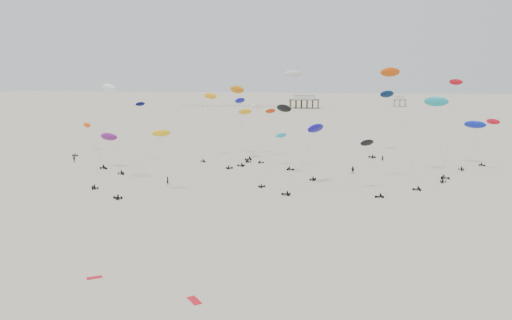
% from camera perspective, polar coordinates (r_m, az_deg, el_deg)
% --- Properties ---
extents(ground_plane, '(900.00, 900.00, 0.00)m').
position_cam_1_polar(ground_plane, '(213.88, 5.13, 3.20)').
color(ground_plane, beige).
extents(pavilion_main, '(21.00, 13.00, 9.80)m').
position_cam_1_polar(pavilion_main, '(363.36, 5.53, 6.57)').
color(pavilion_main, brown).
rests_on(pavilion_main, ground).
extents(pavilion_small, '(9.00, 7.00, 8.00)m').
position_cam_1_polar(pavilion_small, '(394.65, 16.12, 6.38)').
color(pavilion_small, brown).
rests_on(pavilion_small, ground).
extents(pier_fence, '(80.20, 0.20, 1.50)m').
position_cam_1_polar(pier_fence, '(371.11, -2.55, 6.14)').
color(pier_fence, black).
rests_on(pier_fence, ground).
extents(rig_0, '(9.54, 3.88, 13.83)m').
position_cam_1_polar(rig_0, '(139.04, 24.34, 2.17)').
color(rig_0, black).
rests_on(rig_0, ground).
extents(rig_1, '(9.40, 12.88, 26.35)m').
position_cam_1_polar(rig_1, '(122.81, 4.79, 7.02)').
color(rig_1, black).
rests_on(rig_1, ground).
extents(rig_2, '(4.66, 13.76, 13.56)m').
position_cam_1_polar(rig_2, '(166.70, -19.13, 2.83)').
color(rig_2, black).
rests_on(rig_2, ground).
extents(rig_3, '(4.64, 5.35, 23.52)m').
position_cam_1_polar(rig_3, '(121.45, 21.33, 4.00)').
color(rig_3, black).
rests_on(rig_3, ground).
extents(rig_4, '(10.85, 10.64, 12.30)m').
position_cam_1_polar(rig_4, '(134.72, -16.26, 1.97)').
color(rig_4, black).
rests_on(rig_4, ground).
extents(rig_5, '(4.61, 17.83, 19.46)m').
position_cam_1_polar(rig_5, '(139.75, -1.67, 4.13)').
color(rig_5, black).
rests_on(rig_5, ground).
extents(rig_6, '(6.28, 6.46, 12.28)m').
position_cam_1_polar(rig_6, '(148.93, 23.80, 3.39)').
color(rig_6, black).
rests_on(rig_6, ground).
extents(rig_7, '(5.95, 8.93, 9.92)m').
position_cam_1_polar(rig_7, '(132.31, 3.24, 1.53)').
color(rig_7, black).
rests_on(rig_7, ground).
extents(rig_8, '(6.15, 10.83, 22.73)m').
position_cam_1_polar(rig_8, '(115.62, -16.62, 6.45)').
color(rig_8, black).
rests_on(rig_8, ground).
extents(rig_9, '(9.51, 10.48, 26.48)m').
position_cam_1_polar(rig_9, '(115.33, 15.51, 7.82)').
color(rig_9, black).
rests_on(rig_9, ground).
extents(rig_10, '(4.47, 13.87, 17.08)m').
position_cam_1_polar(rig_10, '(149.80, -0.12, 4.73)').
color(rig_10, black).
rests_on(rig_10, ground).
extents(rig_11, '(7.28, 17.35, 21.26)m').
position_cam_1_polar(rig_11, '(140.26, -15.10, 2.66)').
color(rig_11, black).
rests_on(rig_11, ground).
extents(rig_12, '(5.44, 9.02, 11.64)m').
position_cam_1_polar(rig_12, '(106.29, 12.97, 0.27)').
color(rig_12, black).
rests_on(rig_12, ground).
extents(rig_13, '(8.61, 14.42, 16.31)m').
position_cam_1_polar(rig_13, '(109.16, 6.40, 2.69)').
color(rig_13, black).
rests_on(rig_13, ground).
extents(rig_14, '(6.22, 11.08, 19.54)m').
position_cam_1_polar(rig_14, '(130.83, 20.02, 5.27)').
color(rig_14, black).
rests_on(rig_14, ground).
extents(rig_15, '(9.73, 16.06, 22.77)m').
position_cam_1_polar(rig_15, '(149.01, -2.04, 7.06)').
color(rig_15, black).
rests_on(rig_15, ground).
extents(rig_16, '(6.53, 17.51, 20.83)m').
position_cam_1_polar(rig_16, '(118.89, 2.92, 4.96)').
color(rig_16, black).
rests_on(rig_16, ground).
extents(rig_17, '(8.89, 18.34, 22.46)m').
position_cam_1_polar(rig_17, '(161.72, 14.47, 6.18)').
color(rig_17, black).
rests_on(rig_17, ground).
extents(rig_18, '(3.83, 13.26, 16.59)m').
position_cam_1_polar(rig_18, '(144.91, 1.37, 4.13)').
color(rig_18, black).
rests_on(rig_18, ground).
extents(rig_19, '(10.16, 9.58, 14.83)m').
position_cam_1_polar(rig_19, '(103.57, -12.36, 0.73)').
color(rig_19, black).
rests_on(rig_19, ground).
extents(rig_20, '(5.21, 13.33, 18.96)m').
position_cam_1_polar(rig_20, '(139.49, -1.80, 4.62)').
color(rig_20, black).
rests_on(rig_20, ground).
extents(rig_21, '(5.12, 12.52, 19.97)m').
position_cam_1_polar(rig_21, '(147.08, -5.34, 6.24)').
color(rig_21, black).
rests_on(rig_21, ground).
extents(spectator_0, '(0.94, 0.92, 2.14)m').
position_cam_1_polar(spectator_0, '(113.93, -10.05, -2.76)').
color(spectator_0, black).
rests_on(spectator_0, ground).
extents(spectator_1, '(1.19, 0.88, 2.17)m').
position_cam_1_polar(spectator_1, '(126.59, 11.00, -1.53)').
color(spectator_1, black).
rests_on(spectator_1, ground).
extents(spectator_2, '(1.37, 1.04, 2.07)m').
position_cam_1_polar(spectator_2, '(149.61, -20.06, -0.22)').
color(spectator_2, black).
rests_on(spectator_2, ground).
extents(spectator_3, '(0.82, 0.69, 1.92)m').
position_cam_1_polar(spectator_3, '(146.09, 14.24, -0.15)').
color(spectator_3, black).
rests_on(spectator_3, ground).
extents(grounded_kite_a, '(2.10, 2.26, 0.08)m').
position_cam_1_polar(grounded_kite_a, '(57.16, -7.05, -15.67)').
color(grounded_kite_a, red).
rests_on(grounded_kite_a, ground).
extents(grounded_kite_b, '(1.89, 1.58, 0.07)m').
position_cam_1_polar(grounded_kite_b, '(65.45, -18.00, -12.69)').
color(grounded_kite_b, red).
rests_on(grounded_kite_b, ground).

